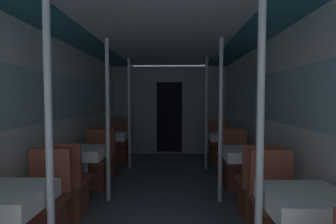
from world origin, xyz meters
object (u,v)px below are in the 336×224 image
at_px(support_pole_right_0, 260,140).
at_px(support_pole_right_1, 221,121).
at_px(dining_table_right_0, 306,208).
at_px(support_pole_left_0, 49,139).
at_px(support_pole_left_1, 108,120).
at_px(chair_left_far_1, 96,169).
at_px(chair_right_far_0, 277,219).
at_px(chair_right_far_2, 219,150).
at_px(support_pole_left_2, 129,113).
at_px(chair_left_far_0, 43,216).
at_px(dining_table_right_2, 223,139).
at_px(chair_right_near_1, 257,195).
at_px(chair_left_near_2, 106,160).
at_px(chair_right_far_1, 236,170).
at_px(dining_table_left_0, 6,205).
at_px(chair_right_near_2, 228,161).
at_px(dining_table_left_2, 113,138).
at_px(chair_left_far_2, 119,149).
at_px(dining_table_right_1, 245,157).
at_px(dining_table_left_1, 84,156).
at_px(chair_left_near_1, 69,193).

bearing_deg(support_pole_right_0, support_pole_right_1, 90.00).
bearing_deg(dining_table_right_0, support_pole_right_1, 101.46).
bearing_deg(support_pole_left_0, support_pole_left_1, 90.00).
xyz_separation_m(chair_left_far_1, chair_right_far_0, (2.18, -1.63, 0.00)).
xyz_separation_m(dining_table_right_0, chair_right_far_2, (0.00, 3.78, -0.32)).
height_order(support_pole_left_0, support_pole_left_2, same).
xyz_separation_m(chair_left_far_0, support_pole_right_0, (1.84, -0.51, 0.81)).
bearing_deg(dining_table_right_2, dining_table_right_0, -90.00).
bearing_deg(chair_left_far_0, chair_right_near_1, -164.52).
bearing_deg(chair_right_far_0, dining_table_right_0, 90.00).
bearing_deg(support_pole_right_0, chair_left_far_1, 130.67).
xyz_separation_m(chair_left_near_2, chair_right_far_2, (2.18, 1.03, 0.00)).
distance_m(chair_right_far_0, chair_right_far_1, 1.63).
relative_size(chair_left_near_2, chair_right_near_1, 1.00).
xyz_separation_m(dining_table_left_0, chair_right_near_2, (2.18, 2.75, -0.32)).
xyz_separation_m(support_pole_left_1, support_pole_right_1, (1.51, 0.00, 0.00)).
bearing_deg(dining_table_right_2, dining_table_left_0, -123.68).
relative_size(dining_table_left_2, dining_table_right_0, 1.00).
bearing_deg(chair_right_far_0, chair_left_far_1, -36.88).
xyz_separation_m(chair_left_far_2, chair_right_far_2, (2.18, 0.00, 0.00)).
height_order(dining_table_right_0, chair_right_near_2, chair_right_near_2).
height_order(support_pole_left_2, dining_table_right_1, support_pole_left_2).
xyz_separation_m(chair_left_near_2, chair_left_far_2, (0.00, 1.03, 0.00)).
bearing_deg(support_pole_right_1, chair_left_far_2, 130.67).
distance_m(dining_table_left_1, dining_table_left_2, 1.63).
relative_size(chair_left_far_1, support_pole_left_1, 0.41).
height_order(support_pole_left_1, support_pole_left_2, same).
distance_m(support_pole_left_1, support_pole_right_0, 2.23).
bearing_deg(chair_right_near_2, support_pole_right_0, -96.86).
relative_size(chair_left_near_2, support_pole_left_2, 0.41).
bearing_deg(dining_table_right_0, dining_table_left_2, 123.68).
bearing_deg(chair_right_near_2, chair_right_far_1, -90.00).
bearing_deg(dining_table_right_1, dining_table_left_2, 143.12).
height_order(dining_table_left_0, support_pole_left_1, support_pole_left_1).
relative_size(dining_table_right_1, support_pole_right_1, 0.33).
height_order(support_pole_left_0, chair_right_near_2, support_pole_left_0).
bearing_deg(dining_table_right_0, dining_table_left_1, 143.12).
height_order(chair_left_far_2, chair_right_near_2, same).
height_order(chair_right_far_0, support_pole_right_0, support_pole_right_0).
relative_size(dining_table_left_1, chair_right_far_2, 0.81).
xyz_separation_m(dining_table_right_1, dining_table_right_2, (0.00, 1.63, 0.00)).
bearing_deg(support_pole_right_1, dining_table_right_0, -78.54).
distance_m(chair_left_far_0, chair_right_near_2, 3.12).
bearing_deg(dining_table_left_0, dining_table_right_1, 36.88).
xyz_separation_m(support_pole_left_0, dining_table_left_1, (-0.33, 1.63, -0.49)).
bearing_deg(chair_right_far_0, dining_table_left_0, 13.31).
bearing_deg(chair_left_near_1, support_pole_right_1, 15.59).
distance_m(chair_left_far_2, support_pole_left_2, 1.01).
height_order(chair_left_near_1, dining_table_left_2, chair_left_near_1).
bearing_deg(chair_right_far_2, dining_table_left_0, 60.07).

